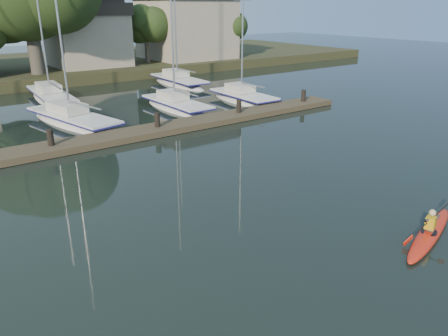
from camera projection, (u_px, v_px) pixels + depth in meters
ground at (292, 252)px, 13.17m from camera, size 160.00×160.00×0.00m
kayak at (430, 232)px, 13.97m from camera, size 4.43×1.78×1.42m
dock at (109, 138)px, 23.63m from camera, size 34.00×2.00×1.80m
sailboat_2 at (74, 127)px, 27.35m from camera, size 4.13×9.74×15.70m
sailboat_3 at (177, 112)px, 31.24m from camera, size 2.20×8.13×13.08m
sailboat_4 at (243, 104)px, 33.67m from camera, size 2.51×7.55×12.71m
sailboat_6 at (52, 103)px, 34.05m from camera, size 2.84×10.49×16.49m
sailboat_7 at (179, 87)px, 40.73m from camera, size 2.59×8.92×14.27m
shore at (16, 45)px, 43.25m from camera, size 90.00×25.25×12.75m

